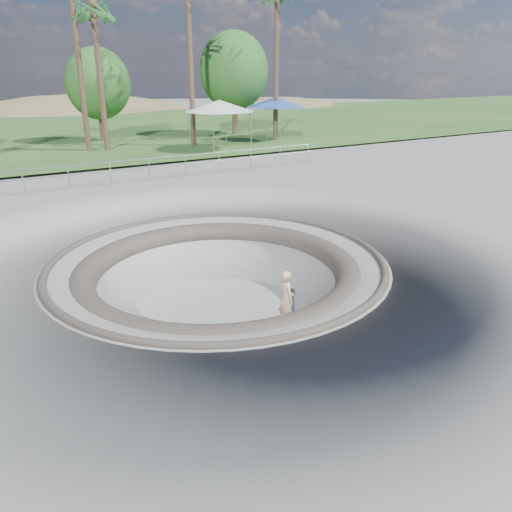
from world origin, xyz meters
The scene contains 12 objects.
ground centered at (0.00, 0.00, 0.00)m, with size 180.00×180.00×0.00m, color gray.
skate_bowl centered at (0.00, 0.00, -1.83)m, with size 14.00×14.00×4.10m.
grass_strip centered at (0.00, 34.00, 0.22)m, with size 180.00×36.00×0.12m.
distant_hills centered at (3.78, 57.17, -7.02)m, with size 103.20×45.00×28.60m.
safety_railing centered at (0.00, 12.00, 0.69)m, with size 25.00×0.06×1.03m.
skateboard centered at (1.45, -1.67, -1.84)m, with size 0.81×0.39×0.08m.
skater centered at (1.45, -1.67, -0.94)m, with size 0.64×0.42×1.76m, color beige.
canopy_white centered at (9.22, 18.36, 3.11)m, with size 6.35×6.35×3.23m.
canopy_blue centered at (15.24, 20.88, 3.03)m, with size 6.20×6.20×3.14m.
palm_d centered at (2.36, 21.74, 8.65)m, with size 2.60×2.60×9.82m.
bushy_tree_mid centered at (3.33, 26.52, 4.40)m, with size 4.73×4.30×6.82m.
bushy_tree_right centered at (13.94, 25.12, 5.24)m, with size 5.66×5.15×8.17m.
Camera 1 is at (-6.13, -12.86, 5.53)m, focal length 35.00 mm.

